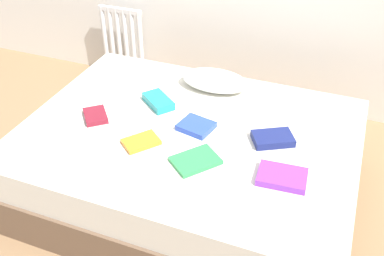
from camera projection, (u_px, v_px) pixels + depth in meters
name	position (u px, v px, depth m)	size (l,w,h in m)	color
ground_plane	(189.00, 191.00, 2.93)	(8.00, 8.00, 0.00)	#93704C
bed	(189.00, 162.00, 2.78)	(2.00, 1.50, 0.50)	brown
radiator	(122.00, 40.00, 3.94)	(0.40, 0.04, 0.59)	white
pillow	(215.00, 80.00, 3.00)	(0.46, 0.26, 0.12)	white
textbook_teal	(158.00, 101.00, 2.85)	(0.23, 0.13, 0.05)	teal
textbook_maroon	(95.00, 116.00, 2.73)	(0.18, 0.13, 0.03)	maroon
textbook_navy	(273.00, 139.00, 2.53)	(0.23, 0.15, 0.04)	navy
textbook_orange	(141.00, 142.00, 2.52)	(0.20, 0.14, 0.02)	orange
textbook_green	(196.00, 160.00, 2.39)	(0.24, 0.18, 0.02)	green
textbook_blue	(196.00, 126.00, 2.63)	(0.19, 0.17, 0.04)	#2847B7
textbook_purple	(282.00, 177.00, 2.27)	(0.25, 0.18, 0.04)	purple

